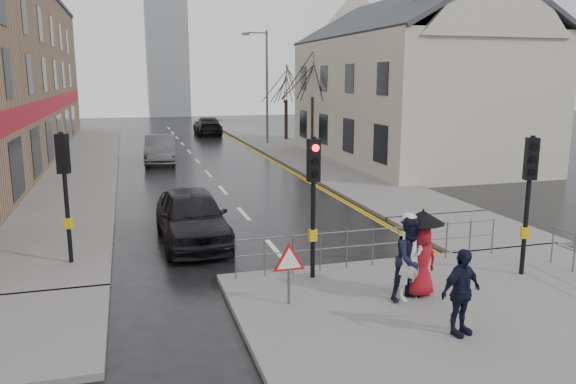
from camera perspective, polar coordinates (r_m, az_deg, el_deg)
ground at (r=13.52m, az=1.96°, el=-9.55°), size 120.00×120.00×0.00m
near_pavement at (r=11.96m, az=21.68°, el=-12.97°), size 10.00×9.00×0.14m
left_pavement at (r=35.41m, az=-20.09°, el=3.10°), size 4.00×44.00×0.14m
right_pavement at (r=38.73m, az=-0.31°, el=4.48°), size 4.00×40.00×0.14m
pavement_bridge_right at (r=18.88m, az=18.17°, el=-3.74°), size 4.00×4.20×0.14m
building_right_cream at (r=33.95m, az=12.16°, el=11.19°), size 9.00×16.40×10.10m
church_tower at (r=74.30m, az=-12.23°, el=14.54°), size 5.00×5.00×18.00m
traffic_signal_near_left at (r=13.09m, az=2.60°, el=0.94°), size 0.28×0.27×3.40m
traffic_signal_near_right at (r=14.48m, az=23.31°, el=1.03°), size 0.34×0.33×3.40m
traffic_signal_far_left at (r=15.27m, az=-21.77°, el=1.65°), size 0.34×0.33×3.40m
guard_railing_front at (r=14.46m, az=8.64°, el=-4.67°), size 7.14×0.04×1.00m
warning_sign at (r=11.86m, az=0.10°, el=-7.27°), size 0.80×0.07×1.35m
street_lamp at (r=41.16m, az=-2.40°, el=11.36°), size 1.83×0.25×8.00m
tree_near at (r=35.85m, az=2.59°, el=12.01°), size 2.40×2.40×6.58m
tree_far at (r=43.65m, az=-0.20°, el=11.01°), size 2.40×2.40×5.64m
pedestrian_a at (r=12.41m, az=12.31°, el=-6.41°), size 0.82×0.70×1.91m
pedestrian_b at (r=12.36m, az=12.44°, el=-6.64°), size 1.03×0.88×1.85m
pedestrian_with_umbrella at (r=12.60m, az=13.41°, el=-5.57°), size 0.96×0.96×1.93m
pedestrian_d at (r=11.02m, az=17.16°, el=-9.70°), size 1.05×0.66×1.66m
car_parked at (r=16.93m, az=-9.74°, el=-2.46°), size 2.03×4.81×1.62m
car_mid at (r=33.25m, az=-12.83°, el=4.26°), size 2.07×4.92×1.58m
car_far at (r=48.85m, az=-8.17°, el=6.67°), size 2.32×5.35×1.53m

